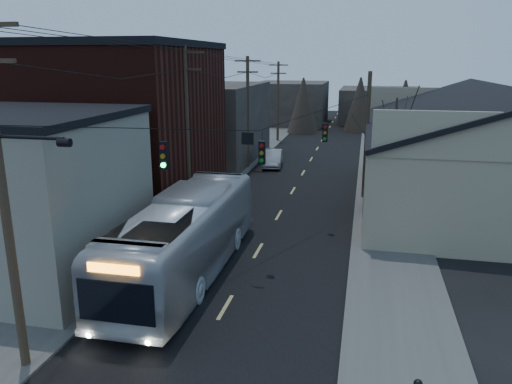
# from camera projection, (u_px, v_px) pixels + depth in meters

# --- Properties ---
(road_surface) EXTENTS (9.00, 110.00, 0.02)m
(road_surface) POSITION_uv_depth(u_px,v_px,m) (300.00, 178.00, 39.92)
(road_surface) COLOR black
(road_surface) RESTS_ON ground
(sidewalk_left) EXTENTS (4.00, 110.00, 0.12)m
(sidewalk_left) POSITION_uv_depth(u_px,v_px,m) (222.00, 174.00, 41.26)
(sidewalk_left) COLOR #474744
(sidewalk_left) RESTS_ON ground
(sidewalk_right) EXTENTS (4.00, 110.00, 0.12)m
(sidewalk_right) POSITION_uv_depth(u_px,v_px,m) (384.00, 182.00, 38.56)
(sidewalk_right) COLOR #474744
(sidewalk_right) RESTS_ON ground
(building_clapboard) EXTENTS (8.00, 8.00, 7.00)m
(building_clapboard) POSITION_uv_depth(u_px,v_px,m) (25.00, 199.00, 21.07)
(building_clapboard) COLOR gray
(building_clapboard) RESTS_ON ground
(building_brick) EXTENTS (10.00, 12.00, 10.00)m
(building_brick) POSITION_uv_depth(u_px,v_px,m) (123.00, 129.00, 31.27)
(building_brick) COLOR black
(building_brick) RESTS_ON ground
(building_left_far) EXTENTS (9.00, 14.00, 7.00)m
(building_left_far) POSITION_uv_depth(u_px,v_px,m) (208.00, 123.00, 46.65)
(building_left_far) COLOR #2D2924
(building_left_far) RESTS_ON ground
(warehouse) EXTENTS (16.16, 20.60, 7.73)m
(warehouse) POSITION_uv_depth(u_px,v_px,m) (493.00, 165.00, 31.82)
(warehouse) COLOR gray
(warehouse) RESTS_ON ground
(building_far_left) EXTENTS (10.00, 12.00, 6.00)m
(building_far_left) POSITION_uv_depth(u_px,v_px,m) (291.00, 103.00, 73.42)
(building_far_left) COLOR #2D2924
(building_far_left) RESTS_ON ground
(building_far_right) EXTENTS (12.00, 14.00, 5.00)m
(building_far_right) POSITION_uv_depth(u_px,v_px,m) (381.00, 105.00, 75.58)
(building_far_right) COLOR #2D2924
(building_far_right) RESTS_ON ground
(bare_tree) EXTENTS (0.40, 0.40, 7.20)m
(bare_tree) POSITION_uv_depth(u_px,v_px,m) (393.00, 162.00, 28.21)
(bare_tree) COLOR black
(bare_tree) RESTS_ON ground
(utility_lines) EXTENTS (11.24, 45.28, 10.50)m
(utility_lines) POSITION_uv_depth(u_px,v_px,m) (245.00, 125.00, 33.77)
(utility_lines) COLOR #382B1E
(utility_lines) RESTS_ON ground
(bus) EXTENTS (3.02, 12.86, 3.58)m
(bus) POSITION_uv_depth(u_px,v_px,m) (186.00, 236.00, 21.66)
(bus) COLOR #B0B5BC
(bus) RESTS_ON ground
(parked_car) EXTENTS (2.11, 4.66, 1.49)m
(parked_car) POSITION_uv_depth(u_px,v_px,m) (273.00, 158.00, 44.16)
(parked_car) COLOR #979B9E
(parked_car) RESTS_ON ground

